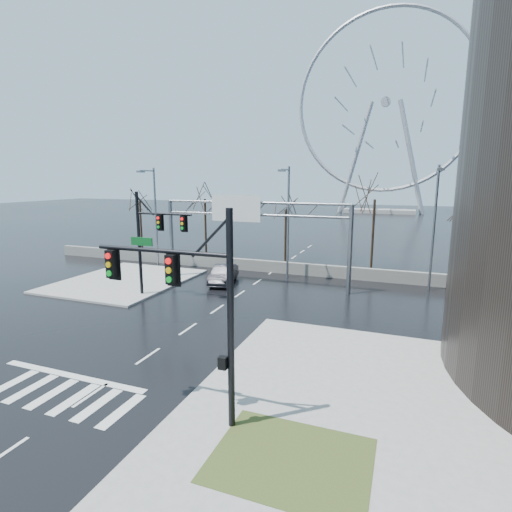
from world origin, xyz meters
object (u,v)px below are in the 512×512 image
at_px(sign_gantry, 249,224).
at_px(car, 223,274).
at_px(signal_mast_near, 195,296).
at_px(ferris_wheel, 385,110).
at_px(signal_mast_far, 151,235).

height_order(sign_gantry, car, sign_gantry).
bearing_deg(signal_mast_near, ferris_wheel, 90.08).
xyz_separation_m(signal_mast_far, sign_gantry, (5.49, 6.00, 0.35)).
relative_size(signal_mast_far, ferris_wheel, 0.16).
relative_size(sign_gantry, car, 3.44).
xyz_separation_m(signal_mast_near, ferris_wheel, (-0.14, 99.04, 21.26)).
bearing_deg(ferris_wheel, signal_mast_near, -89.92).
distance_m(signal_mast_near, car, 20.55).
distance_m(sign_gantry, ferris_wheel, 82.91).
relative_size(signal_mast_near, car, 1.68).
bearing_deg(ferris_wheel, signal_mast_far, -97.20).
height_order(sign_gantry, ferris_wheel, ferris_wheel).
distance_m(signal_mast_near, sign_gantry, 19.79).
bearing_deg(car, sign_gantry, -0.30).
bearing_deg(signal_mast_far, ferris_wheel, 82.80).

